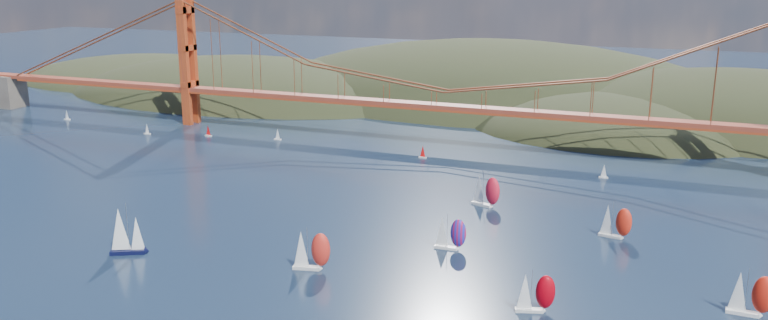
{
  "coord_description": "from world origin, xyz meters",
  "views": [
    {
      "loc": [
        85.27,
        -95.64,
        68.58
      ],
      "look_at": [
        10.25,
        90.0,
        16.93
      ],
      "focal_mm": 35.0,
      "sensor_mm": 36.0,
      "label": 1
    }
  ],
  "objects": [
    {
      "name": "headlands",
      "position": [
        44.95,
        278.29,
        -12.46
      ],
      "size": [
        725.0,
        225.0,
        96.0
      ],
      "color": "black",
      "rests_on": "ground"
    },
    {
      "name": "bridge",
      "position": [
        -1.75,
        180.0,
        32.23
      ],
      "size": [
        552.0,
        12.0,
        55.0
      ],
      "color": "maroon",
      "rests_on": "ground"
    },
    {
      "name": "sloop_navy",
      "position": [
        -38.54,
        40.97,
        5.79
      ],
      "size": [
        9.0,
        7.32,
        13.12
      ],
      "rotation": [
        0.0,
        0.0,
        0.49
      ],
      "color": "black",
      "rests_on": "ground"
    },
    {
      "name": "racer_0",
      "position": [
        8.28,
        49.17,
        4.89
      ],
      "size": [
        9.24,
        5.18,
        10.35
      ],
      "rotation": [
        0.0,
        0.0,
        0.24
      ],
      "color": "silver",
      "rests_on": "ground"
    },
    {
      "name": "racer_1",
      "position": [
        61.0,
        46.48,
        4.36
      ],
      "size": [
        8.24,
        5.07,
        9.22
      ],
      "rotation": [
        0.0,
        0.0,
        0.31
      ],
      "color": "silver",
      "rests_on": "ground"
    },
    {
      "name": "racer_2",
      "position": [
        101.7,
        61.26,
        4.78
      ],
      "size": [
        8.8,
        3.59,
        10.11
      ],
      "rotation": [
        0.0,
        0.0,
        -0.03
      ],
      "color": "white",
      "rests_on": "ground"
    },
    {
      "name": "racer_3",
      "position": [
        71.99,
        97.88,
        4.52
      ],
      "size": [
        8.51,
        4.37,
        9.56
      ],
      "rotation": [
        0.0,
        0.0,
        -0.18
      ],
      "color": "silver",
      "rests_on": "ground"
    },
    {
      "name": "racer_5",
      "position": [
        33.92,
        111.16,
        5.0
      ],
      "size": [
        9.46,
        5.95,
        10.58
      ],
      "rotation": [
        0.0,
        0.0,
        -0.33
      ],
      "color": "white",
      "rests_on": "ground"
    },
    {
      "name": "racer_rwb",
      "position": [
        34.51,
        73.8,
        4.38
      ],
      "size": [
        8.09,
        3.33,
        9.28
      ],
      "rotation": [
        0.0,
        0.0,
        0.04
      ],
      "color": "white",
      "rests_on": "ground"
    },
    {
      "name": "distant_boat_0",
      "position": [
        -178.56,
        164.84,
        2.41
      ],
      "size": [
        3.0,
        2.0,
        4.7
      ],
      "color": "silver",
      "rests_on": "ground"
    },
    {
      "name": "distant_boat_1",
      "position": [
        -123.71,
        153.69,
        2.41
      ],
      "size": [
        3.0,
        2.0,
        4.7
      ],
      "color": "silver",
      "rests_on": "ground"
    },
    {
      "name": "distant_boat_2",
      "position": [
        -97.51,
        160.24,
        2.41
      ],
      "size": [
        3.0,
        2.0,
        4.7
      ],
      "color": "silver",
      "rests_on": "ground"
    },
    {
      "name": "distant_boat_3",
      "position": [
        -67.04,
        164.99,
        2.41
      ],
      "size": [
        3.0,
        2.0,
        4.7
      ],
      "color": "silver",
      "rests_on": "ground"
    },
    {
      "name": "distant_boat_8",
      "position": [
        63.15,
        155.89,
        2.41
      ],
      "size": [
        3.0,
        2.0,
        4.7
      ],
      "color": "silver",
      "rests_on": "ground"
    },
    {
      "name": "distant_boat_9",
      "position": [
        -2.15,
        159.06,
        2.41
      ],
      "size": [
        3.0,
        2.0,
        4.7
      ],
      "color": "silver",
      "rests_on": "ground"
    }
  ]
}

